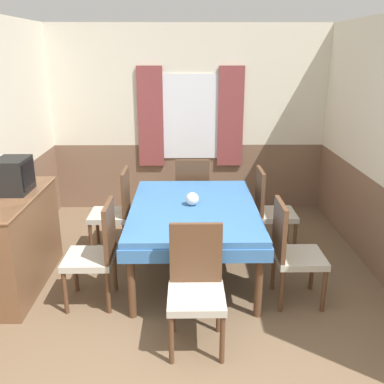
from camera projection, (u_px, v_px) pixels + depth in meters
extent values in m
cube|color=silver|center=(189.00, 86.00, 5.92)|extent=(4.26, 0.05, 1.65)
cube|color=brown|center=(189.00, 176.00, 6.33)|extent=(4.26, 0.05, 0.95)
cube|color=white|center=(191.00, 117.00, 6.02)|extent=(0.91, 0.01, 1.18)
cube|color=brown|center=(151.00, 117.00, 6.00)|extent=(0.36, 0.03, 1.40)
cube|color=brown|center=(231.00, 117.00, 6.01)|extent=(0.36, 0.03, 1.40)
cube|color=brown|center=(3.00, 230.00, 4.45)|extent=(0.05, 4.26, 0.95)
cube|color=brown|center=(376.00, 228.00, 4.50)|extent=(0.05, 4.26, 0.95)
cube|color=#386BA8|center=(194.00, 209.00, 4.34)|extent=(1.27, 1.74, 0.06)
cube|color=#386BA8|center=(194.00, 217.00, 4.36)|extent=(1.30, 1.77, 0.12)
cylinder|color=brown|center=(131.00, 282.00, 3.70)|extent=(0.07, 0.07, 0.69)
cylinder|color=brown|center=(259.00, 281.00, 3.71)|extent=(0.07, 0.07, 0.69)
cylinder|color=brown|center=(147.00, 215.00, 5.20)|extent=(0.07, 0.07, 0.69)
cylinder|color=brown|center=(238.00, 214.00, 5.21)|extent=(0.07, 0.07, 0.69)
cylinder|color=brown|center=(91.00, 241.00, 4.82)|extent=(0.04, 0.04, 0.41)
cylinder|color=brown|center=(98.00, 228.00, 5.18)|extent=(0.04, 0.04, 0.41)
cylinder|color=brown|center=(125.00, 241.00, 4.82)|extent=(0.04, 0.04, 0.41)
cylinder|color=brown|center=(129.00, 227.00, 5.18)|extent=(0.04, 0.04, 0.41)
cube|color=#B7B2A3|center=(109.00, 215.00, 4.92)|extent=(0.44, 0.44, 0.06)
cube|color=brown|center=(126.00, 192.00, 4.84)|extent=(0.04, 0.42, 0.51)
cylinder|color=brown|center=(65.00, 293.00, 3.79)|extent=(0.04, 0.04, 0.41)
cylinder|color=brown|center=(76.00, 272.00, 4.15)|extent=(0.04, 0.04, 0.41)
cylinder|color=brown|center=(108.00, 292.00, 3.80)|extent=(0.04, 0.04, 0.41)
cylinder|color=brown|center=(115.00, 271.00, 4.16)|extent=(0.04, 0.04, 0.41)
cube|color=#B7B2A3|center=(89.00, 259.00, 3.90)|extent=(0.44, 0.44, 0.06)
cube|color=brown|center=(109.00, 230.00, 3.81)|extent=(0.04, 0.42, 0.51)
cylinder|color=brown|center=(178.00, 208.00, 5.82)|extent=(0.04, 0.04, 0.41)
cylinder|color=brown|center=(206.00, 208.00, 5.82)|extent=(0.04, 0.04, 0.41)
cylinder|color=brown|center=(177.00, 219.00, 5.46)|extent=(0.04, 0.04, 0.41)
cylinder|color=brown|center=(207.00, 218.00, 5.46)|extent=(0.04, 0.04, 0.41)
cube|color=#B7B2A3|center=(192.00, 196.00, 5.56)|extent=(0.44, 0.44, 0.06)
cube|color=brown|center=(192.00, 180.00, 5.28)|extent=(0.42, 0.04, 0.51)
cylinder|color=brown|center=(312.00, 270.00, 4.18)|extent=(0.04, 0.04, 0.41)
cylinder|color=brown|center=(324.00, 291.00, 3.82)|extent=(0.04, 0.04, 0.41)
cylinder|color=brown|center=(273.00, 270.00, 4.18)|extent=(0.04, 0.04, 0.41)
cylinder|color=brown|center=(281.00, 291.00, 3.82)|extent=(0.04, 0.04, 0.41)
cube|color=#B7B2A3|center=(299.00, 257.00, 3.92)|extent=(0.44, 0.44, 0.06)
cube|color=brown|center=(280.00, 229.00, 3.83)|extent=(0.04, 0.42, 0.51)
cylinder|color=brown|center=(222.00, 339.00, 3.18)|extent=(0.04, 0.04, 0.41)
cylinder|color=brown|center=(171.00, 340.00, 3.18)|extent=(0.04, 0.04, 0.41)
cylinder|color=brown|center=(219.00, 310.00, 3.54)|extent=(0.04, 0.04, 0.41)
cylinder|color=brown|center=(173.00, 310.00, 3.54)|extent=(0.04, 0.04, 0.41)
cube|color=#B7B2A3|center=(196.00, 298.00, 3.28)|extent=(0.44, 0.44, 0.06)
cube|color=brown|center=(196.00, 253.00, 3.38)|extent=(0.42, 0.04, 0.51)
cylinder|color=brown|center=(287.00, 227.00, 5.21)|extent=(0.04, 0.04, 0.41)
cylinder|color=brown|center=(295.00, 240.00, 4.85)|extent=(0.04, 0.04, 0.41)
cylinder|color=brown|center=(256.00, 227.00, 5.20)|extent=(0.04, 0.04, 0.41)
cylinder|color=brown|center=(261.00, 240.00, 4.84)|extent=(0.04, 0.04, 0.41)
cube|color=#B7B2A3|center=(276.00, 214.00, 4.95)|extent=(0.44, 0.44, 0.06)
cube|color=brown|center=(260.00, 191.00, 4.86)|extent=(0.04, 0.42, 0.51)
cube|color=brown|center=(17.00, 242.00, 4.17)|extent=(0.44, 1.30, 0.95)
cube|color=#8C5F3F|center=(11.00, 197.00, 4.02)|extent=(0.46, 1.32, 0.02)
cube|color=black|center=(14.00, 176.00, 4.09)|extent=(0.28, 0.37, 0.33)
cube|color=black|center=(29.00, 175.00, 4.09)|extent=(0.01, 0.30, 0.25)
sphere|color=silver|center=(192.00, 199.00, 4.33)|extent=(0.13, 0.13, 0.13)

